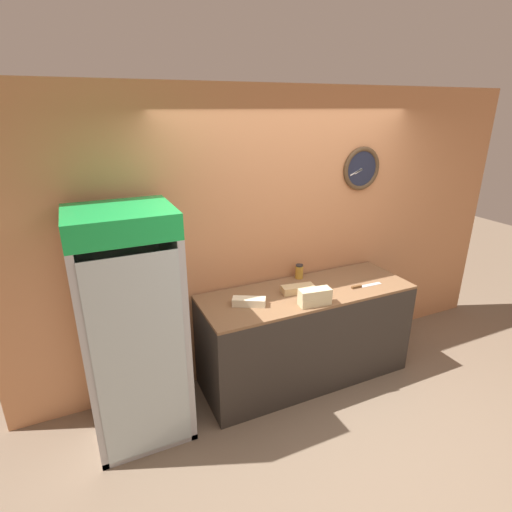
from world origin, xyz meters
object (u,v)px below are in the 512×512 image
sandwich_stack_middle (315,293)px  sandwich_flat_right (298,289)px  beverage_cooler (130,314)px  sandwich_flat_left (249,302)px  condiment_jar (299,271)px  chefs_knife (362,286)px  sandwich_stack_bottom (315,301)px

sandwich_stack_middle → sandwich_flat_right: sandwich_stack_middle is taller
beverage_cooler → sandwich_flat_left: (0.96, -0.07, -0.07)m
beverage_cooler → condiment_jar: 1.66m
sandwich_stack_middle → chefs_knife: 0.62m
sandwich_stack_bottom → sandwich_flat_right: bearing=91.5°
chefs_knife → condiment_jar: 0.61m
sandwich_flat_right → chefs_knife: (0.61, -0.15, -0.03)m
sandwich_flat_left → condiment_jar: 0.75m
sandwich_stack_middle → condiment_jar: (0.17, 0.54, -0.04)m
sandwich_stack_middle → sandwich_flat_right: (-0.01, 0.27, -0.08)m
beverage_cooler → condiment_jar: beverage_cooler is taller
beverage_cooler → sandwich_flat_right: (1.47, -0.03, -0.07)m
sandwich_stack_bottom → chefs_knife: 0.62m
sandwich_stack_bottom → sandwich_flat_right: 0.27m
sandwich_stack_bottom → chefs_knife: bearing=11.1°
sandwich_stack_bottom → beverage_cooler: bearing=168.7°
chefs_knife → condiment_jar: bearing=135.9°
sandwich_stack_bottom → sandwich_flat_left: bearing=156.4°
sandwich_stack_middle → sandwich_flat_left: bearing=156.4°
sandwich_flat_left → chefs_knife: size_ratio=0.90×
sandwich_flat_right → sandwich_stack_bottom: bearing=-88.5°
chefs_knife → condiment_jar: condiment_jar is taller
sandwich_stack_bottom → sandwich_flat_left: size_ratio=0.96×
sandwich_stack_bottom → sandwich_stack_middle: bearing=0.0°
beverage_cooler → sandwich_flat_left: beverage_cooler is taller
beverage_cooler → sandwich_stack_bottom: 1.51m
beverage_cooler → sandwich_stack_middle: size_ratio=6.52×
sandwich_flat_left → sandwich_flat_right: bearing=5.1°
beverage_cooler → chefs_knife: beverage_cooler is taller
chefs_knife → sandwich_flat_left: bearing=174.6°
sandwich_stack_bottom → sandwich_flat_right: sandwich_stack_bottom is taller
sandwich_flat_left → condiment_jar: bearing=25.1°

